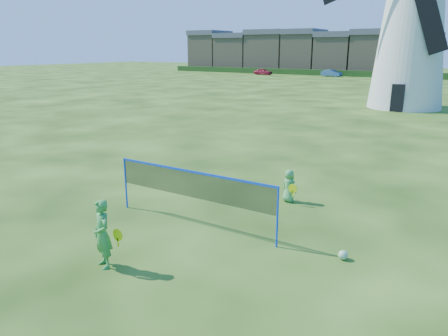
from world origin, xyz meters
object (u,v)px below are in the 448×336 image
windmill (412,31)px  player_boy (289,186)px  play_ball (343,255)px  car_right (332,73)px  car_left (263,72)px  player_girl (102,234)px  badminton_net (193,185)px

windmill → player_boy: bearing=-87.2°
play_ball → car_right: car_right is taller
windmill → car_left: (-30.34, 33.86, -5.40)m
car_right → player_boy: bearing=-153.1°
windmill → player_girl: 31.89m
player_girl → car_right: 69.49m
player_girl → player_boy: 6.28m
player_girl → car_right: player_girl is taller
player_boy → player_girl: bearing=94.7°
player_girl → car_left: bearing=137.0°
windmill → badminton_net: bearing=-90.3°
player_boy → play_ball: (2.65, -2.88, -0.41)m
windmill → car_right: (-18.14, 35.75, -5.39)m
player_boy → car_right: (-19.40, 61.17, 0.06)m
badminton_net → car_right: badminton_net is taller
car_left → car_right: size_ratio=0.95×
badminton_net → player_girl: 2.96m
windmill → car_left: windmill is taller
play_ball → car_right: size_ratio=0.06×
badminton_net → car_right: (-17.97, 64.28, -0.56)m
windmill → car_right: bearing=116.9°
player_boy → play_ball: 3.93m
play_ball → car_left: bearing=118.8°
player_boy → play_ball: bearing=153.1°
player_boy → car_left: car_left is taller
player_girl → car_right: (-17.68, 67.20, -0.19)m
windmill → play_ball: bearing=-82.2°
player_girl → play_ball: 5.42m
player_boy → windmill: bearing=-66.6°
player_girl → car_left: size_ratio=0.46×
player_girl → player_boy: bearing=96.5°
badminton_net → player_boy: size_ratio=4.87×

